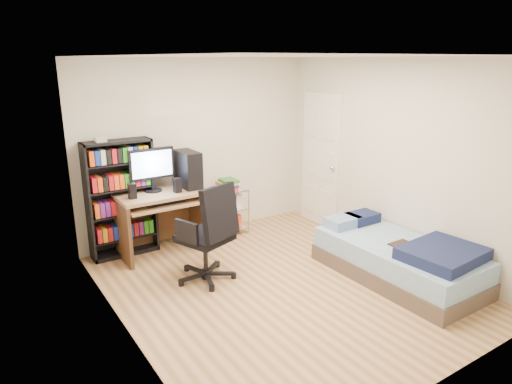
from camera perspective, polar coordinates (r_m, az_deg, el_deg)
room at (r=4.85m, az=3.35°, el=1.66°), size 3.58×4.08×2.58m
media_shelf at (r=6.06m, az=-16.53°, el=-0.65°), size 0.85×0.28×1.57m
computer_desk at (r=6.08m, az=-11.02°, el=-0.48°), size 1.10×0.64×1.39m
office_chair at (r=5.29m, az=-5.96°, el=-7.22°), size 0.88×0.88×1.16m
wire_cart at (r=6.58m, az=-3.52°, el=-0.84°), size 0.52×0.38×0.82m
bed at (r=5.60m, az=17.46°, el=-7.97°), size 0.97×1.93×0.55m
door at (r=6.98m, az=8.11°, el=3.97°), size 0.12×0.80×2.00m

